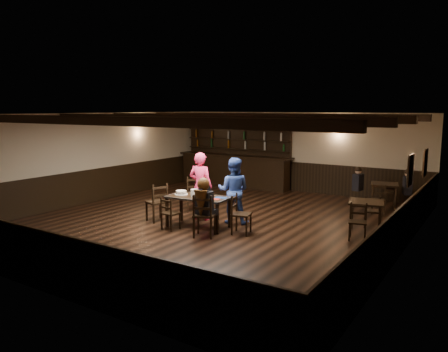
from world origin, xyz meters
The scene contains 25 objects.
ground centered at (0.00, 0.00, 0.00)m, with size 10.00×10.00×0.00m, color black.
room_shell centered at (0.01, 0.04, 1.75)m, with size 9.02×10.02×2.71m.
dining_table centered at (-0.04, -0.64, 0.67)m, with size 1.57×0.89×0.75m.
chair_near_left centered at (-0.47, -1.22, 0.46)m, with size 0.39×0.37×0.78m.
chair_near_right centered at (0.57, -1.28, 0.57)m, with size 0.58×0.56×0.97m.
chair_end_left centered at (-1.18, -0.77, 0.57)m, with size 0.57×0.58×0.98m.
chair_end_right centered at (1.05, -0.59, 0.53)m, with size 0.50×0.51×0.91m.
chair_far_pushed centered at (-1.13, 0.68, 0.55)m, with size 0.61×0.60×0.95m.
woman_pink centered at (-0.43, 0.00, 0.87)m, with size 0.63×0.42×1.74m, color #EA2B71.
man_blue centered at (0.48, 0.13, 0.82)m, with size 0.80×0.62×1.65m, color navy.
seated_person centered at (0.54, -1.22, 0.87)m, with size 0.37×0.55×0.90m.
cake centered at (-0.52, -0.68, 0.80)m, with size 0.32×0.32×0.10m.
plate_stack_a centered at (-0.12, -0.67, 0.84)m, with size 0.18×0.18×0.17m, color white.
plate_stack_b centered at (0.13, -0.59, 0.86)m, with size 0.18×0.18×0.21m, color white.
tea_light centered at (0.02, -0.51, 0.78)m, with size 0.05×0.05×0.06m.
salt_shaker centered at (0.33, -0.66, 0.80)m, with size 0.04×0.04×0.10m, color silver.
pepper_shaker centered at (0.43, -0.72, 0.80)m, with size 0.04×0.04×0.10m, color #A5A8AD.
drink_glass centered at (0.25, -0.49, 0.81)m, with size 0.07×0.07×0.12m, color silver.
menu_red centered at (0.43, -0.67, 0.75)m, with size 0.29×0.20×0.00m, color maroon.
menu_blue centered at (0.50, -0.46, 0.75)m, with size 0.30×0.21×0.00m, color navy.
bar_counter centered at (-2.26, 4.72, 0.73)m, with size 4.47×0.70×2.20m.
back_table_a centered at (3.49, 1.00, 0.64)m, with size 0.90×0.90×0.75m.
back_table_b centered at (3.28, 3.70, 0.64)m, with size 0.86×0.86×0.75m.
bg_patron_left centered at (2.54, 3.70, 0.82)m, with size 0.26×0.37×0.70m.
bg_patron_right centered at (3.86, 3.86, 0.82)m, with size 0.31×0.40×0.72m.
Camera 1 is at (6.02, -8.90, 2.85)m, focal length 35.00 mm.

